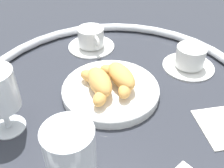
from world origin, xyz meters
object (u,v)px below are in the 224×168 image
croissant_small (100,83)px  juice_glass_left (72,153)px  coffee_cup_far (92,39)px  croissant_large (121,77)px  coffee_cup_near (191,59)px  pastry_plate (112,90)px

croissant_small → juice_glass_left: juice_glass_left is taller
coffee_cup_far → juice_glass_left: bearing=-178.9°
croissant_large → juice_glass_left: juice_glass_left is taller
coffee_cup_far → croissant_small: bearing=-171.5°
coffee_cup_near → pastry_plate: bearing=119.2°
coffee_cup_near → coffee_cup_far: size_ratio=1.00×
croissant_large → coffee_cup_near: size_ratio=0.91×
coffee_cup_near → croissant_small: bearing=118.9°
coffee_cup_near → coffee_cup_far: (0.10, 0.27, 0.00)m
pastry_plate → coffee_cup_near: (0.12, -0.21, 0.01)m
coffee_cup_far → juice_glass_left: (-0.45, -0.01, 0.07)m
juice_glass_left → coffee_cup_far: bearing=1.1°
pastry_plate → croissant_large: croissant_large is taller
croissant_large → coffee_cup_far: croissant_large is taller
croissant_small → juice_glass_left: (-0.23, 0.03, 0.05)m
croissant_small → juice_glass_left: size_ratio=0.91×
croissant_large → croissant_small: 0.05m
croissant_small → coffee_cup_far: (0.23, 0.03, -0.02)m
pastry_plate → croissant_large: (0.01, -0.02, 0.03)m
coffee_cup_far → juice_glass_left: 0.46m
croissant_small → coffee_cup_near: 0.27m
pastry_plate → coffee_cup_far: 0.22m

